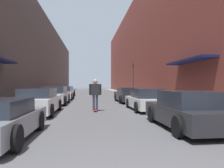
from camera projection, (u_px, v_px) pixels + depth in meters
The scene contains 14 objects.
ground at pixel (92, 97), 25.46m from camera, with size 130.47×130.47×0.00m, color #515154.
curb_strip_left at pixel (56, 94), 30.83m from camera, with size 1.80×59.30×0.12m.
curb_strip_right at pixel (125, 94), 31.88m from camera, with size 1.80×59.30×0.12m.
building_row_left at pixel (35, 58), 30.51m from camera, with size 4.90×59.30×10.46m.
building_row_right at pixel (145, 49), 32.18m from camera, with size 4.90×59.30×13.39m.
parked_car_left_1 at pixel (39, 101), 11.36m from camera, with size 1.87×4.59×1.32m.
parked_car_left_2 at pixel (55, 96), 16.67m from camera, with size 1.91×4.41×1.36m.
parked_car_left_3 at pixel (63, 93), 21.64m from camera, with size 2.05×4.03×1.29m.
parked_car_left_4 at pixel (67, 91), 26.80m from camera, with size 1.88×4.47×1.27m.
parked_car_right_0 at pixel (187, 111), 7.61m from camera, with size 1.89×4.25×1.32m.
parked_car_right_1 at pixel (146, 100), 12.89m from camera, with size 1.86×4.08×1.30m.
parked_car_right_2 at pixel (129, 95), 18.62m from camera, with size 2.07×4.79×1.24m.
skateboarder at pixel (95, 91), 12.35m from camera, with size 0.70×0.78×1.83m.
traffic_light at pixel (133, 76), 24.42m from camera, with size 0.16×0.22×3.75m.
Camera 1 is at (-0.39, -1.84, 1.56)m, focal length 35.00 mm.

